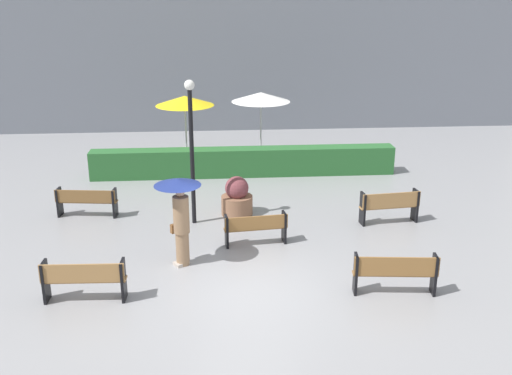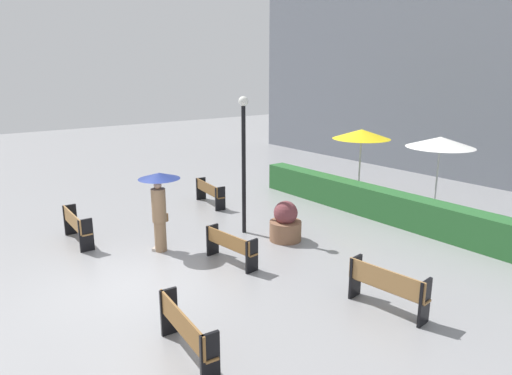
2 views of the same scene
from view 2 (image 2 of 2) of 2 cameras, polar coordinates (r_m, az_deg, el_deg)
The scene contains 13 objects.
ground_plane at distance 11.10m, azimuth -15.05°, elevation -11.52°, with size 60.00×60.00×0.00m, color gray.
bench_far_right at distance 9.79m, azimuth 16.02°, elevation -11.67°, with size 1.71×0.54×0.93m.
bench_mid_center at distance 11.62m, azimuth -3.24°, elevation -7.18°, with size 1.66×0.54×0.82m.
bench_near_right at distance 8.12m, azimuth -8.79°, elevation -17.06°, with size 1.83×0.50×0.91m.
bench_far_left at distance 16.62m, azimuth -5.85°, elevation -0.49°, with size 1.78×0.58×0.84m.
bench_near_left at distance 13.89m, azimuth -21.49°, elevation -4.31°, with size 1.77×0.44×0.91m.
pedestrian_with_umbrella at distance 12.39m, azimuth -11.96°, elevation -1.37°, with size 1.11×1.11×2.15m.
planter_pot at distance 13.16m, azimuth 3.69°, elevation -4.49°, with size 0.92×0.92×1.16m.
lamp_post at distance 13.27m, azimuth -1.55°, elevation 4.50°, with size 0.28×0.28×4.05m.
patio_umbrella_yellow at distance 17.45m, azimuth 13.01°, elevation 6.48°, with size 2.13×2.13×2.64m.
patio_umbrella_white at distance 16.33m, azimuth 22.00°, elevation 5.25°, with size 2.22×2.22×2.63m.
hedge_strip at distance 15.57m, azimuth 15.24°, elevation -1.99°, with size 10.70×0.70×0.99m, color #28602D.
building_facade at distance 21.74m, azimuth 27.69°, elevation 12.63°, with size 28.00×1.20×9.36m, color slate.
Camera 2 is at (9.34, -3.63, 4.77)m, focal length 32.11 mm.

